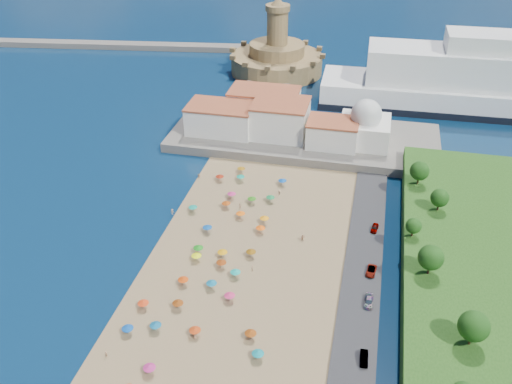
# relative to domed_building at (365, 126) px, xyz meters

# --- Properties ---
(ground) EXTENTS (700.00, 700.00, 0.00)m
(ground) POSITION_rel_domed_building_xyz_m (-30.00, -71.00, -8.97)
(ground) COLOR #071938
(ground) RESTS_ON ground
(terrace) EXTENTS (90.00, 36.00, 3.00)m
(terrace) POSITION_rel_domed_building_xyz_m (-20.00, 2.00, -7.47)
(terrace) COLOR #59544C
(terrace) RESTS_ON ground
(jetty) EXTENTS (18.00, 70.00, 2.40)m
(jetty) POSITION_rel_domed_building_xyz_m (-42.00, 37.00, -7.77)
(jetty) COLOR #59544C
(jetty) RESTS_ON ground
(breakwater) EXTENTS (199.03, 34.77, 2.60)m
(breakwater) POSITION_rel_domed_building_xyz_m (-140.00, 82.00, -7.67)
(breakwater) COLOR #59544C
(breakwater) RESTS_ON ground
(waterfront_buildings) EXTENTS (57.00, 29.00, 11.00)m
(waterfront_buildings) POSITION_rel_domed_building_xyz_m (-33.05, 2.64, -1.10)
(waterfront_buildings) COLOR silver
(waterfront_buildings) RESTS_ON terrace
(domed_building) EXTENTS (16.00, 16.00, 15.00)m
(domed_building) POSITION_rel_domed_building_xyz_m (0.00, 0.00, 0.00)
(domed_building) COLOR silver
(domed_building) RESTS_ON terrace
(fortress) EXTENTS (40.00, 40.00, 32.40)m
(fortress) POSITION_rel_domed_building_xyz_m (-42.00, 67.00, -2.29)
(fortress) COLOR #977A4B
(fortress) RESTS_ON ground
(beach_parasols) EXTENTS (32.16, 116.23, 2.20)m
(beach_parasols) POSITION_rel_domed_building_xyz_m (-31.08, -80.03, -6.83)
(beach_parasols) COLOR gray
(beach_parasols) RESTS_ON beach
(beachgoers) EXTENTS (38.17, 100.37, 1.85)m
(beachgoers) POSITION_rel_domed_building_xyz_m (-31.17, -73.96, -7.86)
(beachgoers) COLOR tan
(beachgoers) RESTS_ON beach
(parked_cars) EXTENTS (2.71, 71.54, 1.43)m
(parked_cars) POSITION_rel_domed_building_xyz_m (6.00, -74.87, -7.60)
(parked_cars) COLOR gray
(parked_cars) RESTS_ON promenade
(hillside_trees) EXTENTS (16.16, 109.78, 7.67)m
(hillside_trees) POSITION_rel_domed_building_xyz_m (19.33, -79.95, 1.13)
(hillside_trees) COLOR #382314
(hillside_trees) RESTS_ON hillside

